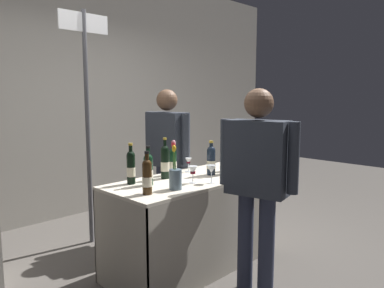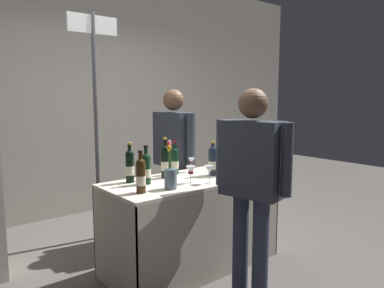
{
  "view_description": "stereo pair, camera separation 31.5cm",
  "coord_description": "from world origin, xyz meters",
  "px_view_note": "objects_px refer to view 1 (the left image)",
  "views": [
    {
      "loc": [
        -2.22,
        -2.2,
        1.51
      ],
      "look_at": [
        0.0,
        0.0,
        1.1
      ],
      "focal_mm": 34.48,
      "sensor_mm": 36.0,
      "label": 1
    },
    {
      "loc": [
        -1.99,
        -2.42,
        1.51
      ],
      "look_at": [
        0.0,
        0.0,
        1.1
      ],
      "focal_mm": 34.48,
      "sensor_mm": 36.0,
      "label": 2
    }
  ],
  "objects_px": {
    "featured_wine_bottle": "(147,176)",
    "vendor_presenter": "(167,151)",
    "flower_vase": "(175,176)",
    "display_bottle_0": "(227,158)",
    "wine_glass_near_taster": "(193,171)",
    "taster_foreground_right": "(257,174)",
    "tasting_table": "(192,207)",
    "wine_glass_mid": "(188,162)",
    "wine_glass_near_vendor": "(211,170)",
    "booth_signpost": "(87,104)"
  },
  "relations": [
    {
      "from": "tasting_table",
      "to": "flower_vase",
      "type": "relative_size",
      "value": 4.07
    },
    {
      "from": "display_bottle_0",
      "to": "wine_glass_near_vendor",
      "type": "relative_size",
      "value": 2.33
    },
    {
      "from": "wine_glass_near_taster",
      "to": "booth_signpost",
      "type": "bearing_deg",
      "value": 100.67
    },
    {
      "from": "tasting_table",
      "to": "taster_foreground_right",
      "type": "xyz_separation_m",
      "value": [
        0.01,
        -0.67,
        0.39
      ]
    },
    {
      "from": "wine_glass_near_vendor",
      "to": "wine_glass_mid",
      "type": "height_order",
      "value": "wine_glass_near_vendor"
    },
    {
      "from": "wine_glass_near_vendor",
      "to": "flower_vase",
      "type": "height_order",
      "value": "flower_vase"
    },
    {
      "from": "wine_glass_near_vendor",
      "to": "wine_glass_near_taster",
      "type": "height_order",
      "value": "wine_glass_near_vendor"
    },
    {
      "from": "taster_foreground_right",
      "to": "wine_glass_near_taster",
      "type": "bearing_deg",
      "value": 1.82
    },
    {
      "from": "wine_glass_near_taster",
      "to": "flower_vase",
      "type": "relative_size",
      "value": 0.37
    },
    {
      "from": "flower_vase",
      "to": "taster_foreground_right",
      "type": "relative_size",
      "value": 0.24
    },
    {
      "from": "wine_glass_near_vendor",
      "to": "wine_glass_near_taster",
      "type": "bearing_deg",
      "value": 134.14
    },
    {
      "from": "wine_glass_mid",
      "to": "flower_vase",
      "type": "xyz_separation_m",
      "value": [
        -0.53,
        -0.39,
        0.01
      ]
    },
    {
      "from": "tasting_table",
      "to": "wine_glass_mid",
      "type": "height_order",
      "value": "wine_glass_mid"
    },
    {
      "from": "display_bottle_0",
      "to": "taster_foreground_right",
      "type": "height_order",
      "value": "taster_foreground_right"
    },
    {
      "from": "wine_glass_near_vendor",
      "to": "wine_glass_mid",
      "type": "xyz_separation_m",
      "value": [
        0.18,
        0.45,
        -0.02
      ]
    },
    {
      "from": "display_bottle_0",
      "to": "vendor_presenter",
      "type": "distance_m",
      "value": 0.73
    },
    {
      "from": "tasting_table",
      "to": "booth_signpost",
      "type": "xyz_separation_m",
      "value": [
        -0.35,
        1.12,
        0.89
      ]
    },
    {
      "from": "tasting_table",
      "to": "wine_glass_mid",
      "type": "relative_size",
      "value": 11.61
    },
    {
      "from": "featured_wine_bottle",
      "to": "wine_glass_mid",
      "type": "xyz_separation_m",
      "value": [
        0.77,
        0.35,
        -0.04
      ]
    },
    {
      "from": "taster_foreground_right",
      "to": "wine_glass_mid",
      "type": "bearing_deg",
      "value": -21.85
    },
    {
      "from": "tasting_table",
      "to": "featured_wine_bottle",
      "type": "distance_m",
      "value": 0.73
    },
    {
      "from": "featured_wine_bottle",
      "to": "taster_foreground_right",
      "type": "relative_size",
      "value": 0.2
    },
    {
      "from": "flower_vase",
      "to": "taster_foreground_right",
      "type": "height_order",
      "value": "taster_foreground_right"
    },
    {
      "from": "vendor_presenter",
      "to": "taster_foreground_right",
      "type": "height_order",
      "value": "vendor_presenter"
    },
    {
      "from": "wine_glass_near_taster",
      "to": "taster_foreground_right",
      "type": "height_order",
      "value": "taster_foreground_right"
    },
    {
      "from": "featured_wine_bottle",
      "to": "flower_vase",
      "type": "xyz_separation_m",
      "value": [
        0.24,
        -0.04,
        -0.03
      ]
    },
    {
      "from": "display_bottle_0",
      "to": "wine_glass_mid",
      "type": "relative_size",
      "value": 2.62
    },
    {
      "from": "taster_foreground_right",
      "to": "tasting_table",
      "type": "bearing_deg",
      "value": -10.57
    },
    {
      "from": "tasting_table",
      "to": "wine_glass_near_vendor",
      "type": "height_order",
      "value": "wine_glass_near_vendor"
    },
    {
      "from": "display_bottle_0",
      "to": "featured_wine_bottle",
      "type": "bearing_deg",
      "value": -178.0
    },
    {
      "from": "wine_glass_mid",
      "to": "booth_signpost",
      "type": "relative_size",
      "value": 0.06
    },
    {
      "from": "wine_glass_mid",
      "to": "taster_foreground_right",
      "type": "relative_size",
      "value": 0.08
    },
    {
      "from": "wine_glass_near_vendor",
      "to": "taster_foreground_right",
      "type": "bearing_deg",
      "value": -86.82
    },
    {
      "from": "taster_foreground_right",
      "to": "featured_wine_bottle",
      "type": "bearing_deg",
      "value": 37.36
    },
    {
      "from": "featured_wine_bottle",
      "to": "vendor_presenter",
      "type": "xyz_separation_m",
      "value": [
        0.87,
        0.76,
        0.01
      ]
    },
    {
      "from": "flower_vase",
      "to": "display_bottle_0",
      "type": "bearing_deg",
      "value": 5.95
    },
    {
      "from": "wine_glass_mid",
      "to": "flower_vase",
      "type": "bearing_deg",
      "value": -143.41
    },
    {
      "from": "wine_glass_near_vendor",
      "to": "flower_vase",
      "type": "relative_size",
      "value": 0.39
    },
    {
      "from": "display_bottle_0",
      "to": "wine_glass_near_taster",
      "type": "distance_m",
      "value": 0.47
    },
    {
      "from": "featured_wine_bottle",
      "to": "display_bottle_0",
      "type": "height_order",
      "value": "display_bottle_0"
    },
    {
      "from": "featured_wine_bottle",
      "to": "wine_glass_near_taster",
      "type": "relative_size",
      "value": 2.25
    },
    {
      "from": "tasting_table",
      "to": "vendor_presenter",
      "type": "distance_m",
      "value": 0.79
    },
    {
      "from": "wine_glass_mid",
      "to": "taster_foreground_right",
      "type": "xyz_separation_m",
      "value": [
        -0.16,
        -0.88,
        0.04
      ]
    },
    {
      "from": "tasting_table",
      "to": "flower_vase",
      "type": "xyz_separation_m",
      "value": [
        -0.36,
        -0.18,
        0.36
      ]
    },
    {
      "from": "wine_glass_near_taster",
      "to": "display_bottle_0",
      "type": "bearing_deg",
      "value": 2.82
    },
    {
      "from": "booth_signpost",
      "to": "display_bottle_0",
      "type": "bearing_deg",
      "value": -60.21
    },
    {
      "from": "taster_foreground_right",
      "to": "vendor_presenter",
      "type": "bearing_deg",
      "value": -22.86
    },
    {
      "from": "tasting_table",
      "to": "wine_glass_near_vendor",
      "type": "distance_m",
      "value": 0.44
    },
    {
      "from": "flower_vase",
      "to": "tasting_table",
      "type": "bearing_deg",
      "value": 26.16
    },
    {
      "from": "tasting_table",
      "to": "wine_glass_near_vendor",
      "type": "xyz_separation_m",
      "value": [
        -0.01,
        -0.23,
        0.37
      ]
    }
  ]
}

